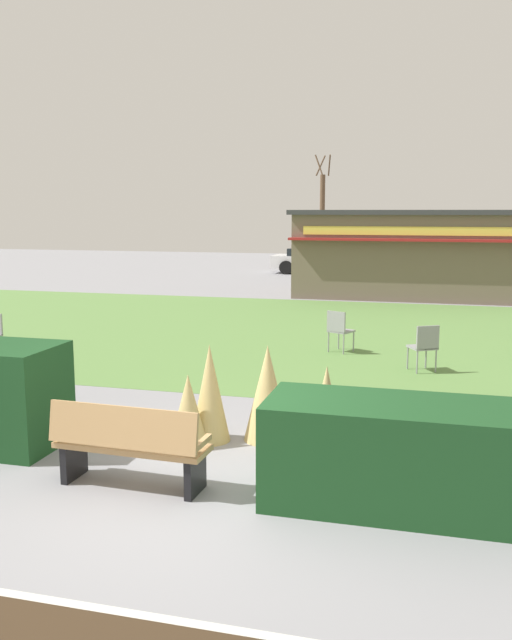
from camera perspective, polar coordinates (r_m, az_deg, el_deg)
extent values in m
plane|color=gray|center=(7.47, -5.19, -14.14)|extent=(80.00, 80.00, 0.00)
cube|color=#5B8442|center=(16.52, 6.28, -1.15)|extent=(36.00, 12.00, 0.01)
cube|color=tan|center=(7.52, -10.44, -10.44)|extent=(1.72, 0.55, 0.06)
cube|color=tan|center=(7.24, -11.31, -8.89)|extent=(1.70, 0.19, 0.44)
cube|color=black|center=(7.94, -15.16, -11.25)|extent=(0.10, 0.44, 0.45)
cube|color=black|center=(7.30, -5.16, -12.80)|extent=(0.10, 0.44, 0.45)
cube|color=tan|center=(7.87, -15.77, -8.81)|extent=(0.08, 0.44, 0.06)
cube|color=tan|center=(7.15, -4.60, -10.32)|extent=(0.08, 0.44, 0.06)
cube|color=#19421E|center=(7.03, 12.18, -11.15)|extent=(2.73, 1.10, 1.07)
cone|color=tan|center=(8.59, -5.75, -7.65)|extent=(0.50, 0.50, 0.94)
cone|color=tan|center=(8.76, -3.92, -6.17)|extent=(0.52, 0.52, 1.28)
cone|color=tan|center=(8.76, 0.98, -6.19)|extent=(0.62, 0.62, 1.26)
cone|color=tan|center=(8.24, 5.97, -7.71)|extent=(0.51, 0.51, 1.13)
cube|color=#6B5B4C|center=(24.45, 13.49, 5.35)|extent=(8.19, 4.08, 2.84)
cube|color=#333338|center=(24.40, 13.62, 8.86)|extent=(8.49, 4.38, 0.16)
cube|color=maroon|center=(22.20, 13.40, 6.60)|extent=(8.29, 0.36, 0.08)
cube|color=#D8CC4C|center=(22.35, 13.44, 7.34)|extent=(7.37, 0.04, 0.28)
cube|color=gray|center=(14.35, 7.23, -0.93)|extent=(0.59, 0.59, 0.04)
cube|color=gray|center=(14.14, 6.80, -0.16)|extent=(0.41, 0.23, 0.44)
cylinder|color=gray|center=(14.44, 8.26, -1.79)|extent=(0.03, 0.03, 0.45)
cylinder|color=gray|center=(14.65, 7.01, -1.61)|extent=(0.03, 0.03, 0.45)
cylinder|color=gray|center=(14.13, 7.43, -2.02)|extent=(0.03, 0.03, 0.45)
cylinder|color=gray|center=(14.34, 6.16, -1.83)|extent=(0.03, 0.03, 0.45)
cylinder|color=gray|center=(14.75, -20.74, -2.07)|extent=(0.03, 0.03, 0.45)
cube|color=gray|center=(12.91, 13.89, -2.26)|extent=(0.60, 0.60, 0.04)
cube|color=gray|center=(12.69, 14.35, -1.46)|extent=(0.40, 0.25, 0.44)
cylinder|color=gray|center=(13.21, 14.20, -3.02)|extent=(0.03, 0.03, 0.45)
cylinder|color=gray|center=(13.03, 12.72, -3.12)|extent=(0.03, 0.03, 0.45)
cylinder|color=gray|center=(12.88, 14.99, -3.36)|extent=(0.03, 0.03, 0.45)
cylinder|color=gray|center=(12.70, 13.49, -3.47)|extent=(0.03, 0.03, 0.45)
cube|color=silver|center=(32.55, 5.18, 4.93)|extent=(4.22, 1.86, 0.60)
cube|color=black|center=(32.55, 4.93, 5.69)|extent=(2.33, 1.61, 0.44)
cylinder|color=black|center=(33.27, 7.67, 4.58)|extent=(0.64, 0.23, 0.64)
cylinder|color=black|center=(31.45, 7.21, 4.33)|extent=(0.64, 0.23, 0.64)
cylinder|color=black|center=(33.72, 3.27, 4.71)|extent=(0.64, 0.23, 0.64)
cylinder|color=black|center=(31.93, 2.57, 4.46)|extent=(0.64, 0.23, 0.64)
cube|color=black|center=(32.09, 14.69, 4.61)|extent=(4.31, 2.07, 0.60)
cube|color=black|center=(32.08, 14.45, 5.39)|extent=(2.41, 1.73, 0.44)
cylinder|color=black|center=(32.97, 17.05, 4.22)|extent=(0.65, 0.26, 0.64)
cylinder|color=black|center=(31.14, 16.95, 3.95)|extent=(0.65, 0.26, 0.64)
cylinder|color=black|center=(33.14, 12.53, 4.43)|extent=(0.65, 0.26, 0.64)
cylinder|color=black|center=(31.31, 12.17, 4.17)|extent=(0.65, 0.26, 0.64)
cylinder|color=brown|center=(37.79, 5.62, 8.42)|extent=(0.28, 0.28, 4.93)
cylinder|color=brown|center=(37.92, 6.23, 12.90)|extent=(0.25, 0.58, 1.12)
cylinder|color=brown|center=(38.19, 5.50, 12.88)|extent=(0.54, 0.36, 1.12)
cylinder|color=brown|center=(37.60, 5.35, 12.94)|extent=(0.54, 0.35, 1.12)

